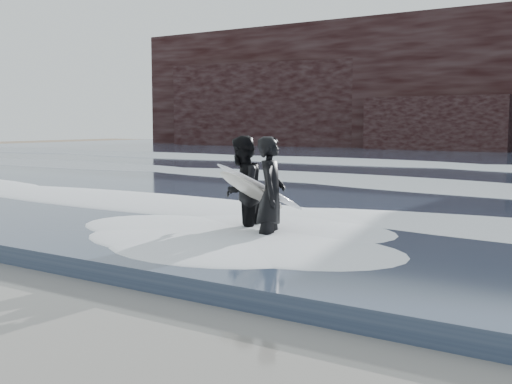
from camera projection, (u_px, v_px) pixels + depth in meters
foam_near at (315, 207)px, 13.66m from camera, size 60.00×3.20×0.20m
foam_mid at (426, 182)px, 19.43m from camera, size 60.00×4.00×0.24m
foam_far at (499, 165)px, 26.85m from camera, size 60.00×4.80×0.30m
surfer_left at (269, 195)px, 10.78m from camera, size 1.07×1.89×1.97m
surfer_right at (243, 190)px, 11.52m from camera, size 1.49×1.88×1.97m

